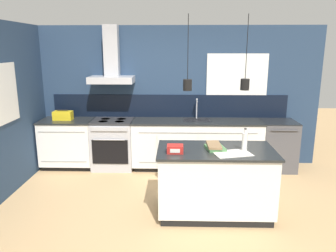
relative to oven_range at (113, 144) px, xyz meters
name	(u,v)px	position (x,y,z in m)	size (l,w,h in m)	color
ground_plane	(166,211)	(1.04, -1.69, -0.46)	(16.00, 16.00, 0.00)	tan
wall_back	(166,94)	(0.98, 0.32, 0.90)	(5.60, 2.18, 2.60)	navy
wall_left	(8,108)	(-1.38, -0.99, 0.85)	(0.08, 3.80, 2.60)	navy
counter_run_left	(68,143)	(-0.85, 0.01, 0.01)	(0.96, 0.64, 0.91)	black
counter_run_sink	(196,144)	(1.55, 0.01, 0.01)	(2.37, 0.64, 1.29)	black
oven_range	(113,144)	(0.00, 0.00, 0.00)	(0.74, 0.66, 0.91)	#B5B5BA
dishwasher	(277,145)	(3.04, 0.00, 0.00)	(0.61, 0.65, 0.91)	#4C4C51
kitchen_island	(215,181)	(1.70, -1.71, 0.00)	(1.54, 0.84, 0.91)	black
bottle_on_island	(245,142)	(2.05, -1.78, 0.58)	(0.07, 0.07, 0.30)	silver
book_stack	(215,147)	(1.68, -1.71, 0.49)	(0.28, 0.35, 0.07)	#4C7F4C
red_supply_box	(175,149)	(1.16, -1.86, 0.50)	(0.21, 0.17, 0.10)	red
paper_pile	(232,153)	(1.89, -1.89, 0.46)	(0.52, 0.40, 0.01)	silver
yellow_toolbox	(63,115)	(-0.91, 0.00, 0.54)	(0.34, 0.18, 0.19)	gold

